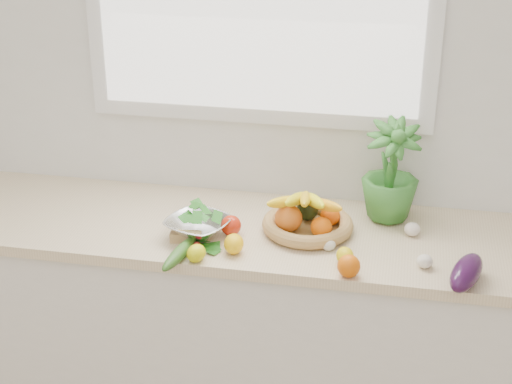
% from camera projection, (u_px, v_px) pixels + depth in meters
% --- Properties ---
extents(back_wall, '(4.50, 0.02, 2.70)m').
position_uv_depth(back_wall, '(259.00, 83.00, 2.92)').
color(back_wall, white).
rests_on(back_wall, ground).
extents(counter_cabinet, '(2.20, 0.58, 0.86)m').
position_uv_depth(counter_cabinet, '(244.00, 334.00, 3.04)').
color(counter_cabinet, silver).
rests_on(counter_cabinet, ground).
extents(countertop, '(2.24, 0.62, 0.04)m').
position_uv_depth(countertop, '(244.00, 231.00, 2.85)').
color(countertop, beige).
rests_on(countertop, counter_cabinet).
extents(orange_loose, '(0.10, 0.10, 0.07)m').
position_uv_depth(orange_loose, '(349.00, 266.00, 2.51)').
color(orange_loose, '#DE5C07').
rests_on(orange_loose, countertop).
extents(lemon_a, '(0.08, 0.09, 0.07)m').
position_uv_depth(lemon_a, '(234.00, 244.00, 2.65)').
color(lemon_a, yellow).
rests_on(lemon_a, countertop).
extents(lemon_b, '(0.08, 0.09, 0.06)m').
position_uv_depth(lemon_b, '(196.00, 253.00, 2.60)').
color(lemon_b, '#D2D10B').
rests_on(lemon_b, countertop).
extents(lemon_c, '(0.08, 0.09, 0.06)m').
position_uv_depth(lemon_c, '(345.00, 256.00, 2.58)').
color(lemon_c, yellow).
rests_on(lemon_c, countertop).
extents(apple, '(0.07, 0.07, 0.07)m').
position_uv_depth(apple, '(231.00, 225.00, 2.77)').
color(apple, red).
rests_on(apple, countertop).
extents(ginger, '(0.11, 0.06, 0.03)m').
position_uv_depth(ginger, '(186.00, 237.00, 2.73)').
color(ginger, tan).
rests_on(ginger, countertop).
extents(garlic_a, '(0.06, 0.06, 0.04)m').
position_uv_depth(garlic_a, '(329.00, 245.00, 2.67)').
color(garlic_a, beige).
rests_on(garlic_a, countertop).
extents(garlic_b, '(0.07, 0.07, 0.05)m').
position_uv_depth(garlic_b, '(412.00, 229.00, 2.77)').
color(garlic_b, white).
rests_on(garlic_b, countertop).
extents(garlic_c, '(0.06, 0.06, 0.05)m').
position_uv_depth(garlic_c, '(425.00, 261.00, 2.57)').
color(garlic_c, silver).
rests_on(garlic_c, countertop).
extents(eggplant, '(0.15, 0.24, 0.09)m').
position_uv_depth(eggplant, '(466.00, 273.00, 2.46)').
color(eggplant, '#2E0E33').
rests_on(eggplant, countertop).
extents(cucumber, '(0.08, 0.25, 0.05)m').
position_uv_depth(cucumber, '(179.00, 253.00, 2.61)').
color(cucumber, '#295A1A').
rests_on(cucumber, countertop).
extents(radish, '(0.04, 0.04, 0.03)m').
position_uv_depth(radish, '(197.00, 246.00, 2.68)').
color(radish, red).
rests_on(radish, countertop).
extents(potted_herb, '(0.24, 0.24, 0.37)m').
position_uv_depth(potted_herb, '(391.00, 170.00, 2.82)').
color(potted_herb, '#377E2D').
rests_on(potted_herb, countertop).
extents(fruit_basket, '(0.36, 0.36, 0.18)m').
position_uv_depth(fruit_basket, '(307.00, 219.00, 2.79)').
color(fruit_basket, '#AB864C').
rests_on(fruit_basket, countertop).
extents(colander_with_spinach, '(0.28, 0.28, 0.12)m').
position_uv_depth(colander_with_spinach, '(198.00, 222.00, 2.75)').
color(colander_with_spinach, silver).
rests_on(colander_with_spinach, countertop).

